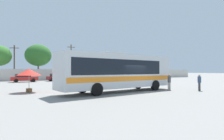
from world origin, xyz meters
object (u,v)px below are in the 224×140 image
utility_pole_far (71,61)px  roadside_tree_midleft (38,55)px  parked_car_third_grey (89,76)px  utility_pole_near (14,62)px  coach_bus_silver_orange (118,71)px  roadside_tree_midright (77,60)px  vendor_umbrella_secondary_red (29,73)px  parked_car_leftmost_red (24,78)px  roadside_tree_right (110,60)px  passenger_waiting_on_apron (199,81)px  parked_car_second_maroon (57,77)px  attendant_by_bus_door (169,81)px

utility_pole_far → roadside_tree_midleft: bearing=161.9°
parked_car_third_grey → utility_pole_near: 16.01m
coach_bus_silver_orange → roadside_tree_midright: 32.38m
vendor_umbrella_secondary_red → utility_pole_far: size_ratio=0.27×
vendor_umbrella_secondary_red → parked_car_leftmost_red: bearing=88.0°
utility_pole_far → roadside_tree_midleft: size_ratio=1.02×
coach_bus_silver_orange → parked_car_leftmost_red: coach_bus_silver_orange is taller
roadside_tree_right → roadside_tree_midleft: bearing=-177.0°
parked_car_third_grey → roadside_tree_midright: roadside_tree_midright is taller
passenger_waiting_on_apron → parked_car_second_maroon: bearing=108.5°
vendor_umbrella_secondary_red → utility_pole_near: size_ratio=0.30×
attendant_by_bus_door → roadside_tree_right: (10.60, 32.87, 4.26)m
utility_pole_near → roadside_tree_midright: utility_pole_near is taller
coach_bus_silver_orange → parked_car_second_maroon: (-0.82, 22.15, -1.22)m
vendor_umbrella_secondary_red → utility_pole_far: utility_pole_far is taller
roadside_tree_right → roadside_tree_midright: bearing=-179.6°
passenger_waiting_on_apron → coach_bus_silver_orange: bearing=158.1°
parked_car_second_maroon → utility_pole_near: utility_pole_near is taller
parked_car_leftmost_red → roadside_tree_right: (22.88, 10.33, 4.42)m
vendor_umbrella_secondary_red → roadside_tree_midright: 31.28m
coach_bus_silver_orange → attendant_by_bus_door: size_ratio=7.43×
passenger_waiting_on_apron → utility_pole_far: bearing=97.0°
coach_bus_silver_orange → passenger_waiting_on_apron: size_ratio=7.39×
attendant_by_bus_door → roadside_tree_midleft: (-8.72, 31.85, 4.64)m
utility_pole_far → roadside_tree_midright: 4.08m
parked_car_second_maroon → utility_pole_near: 10.67m
parked_car_third_grey → utility_pole_far: bearing=106.5°
utility_pole_far → roadside_tree_midright: utility_pole_far is taller
utility_pole_near → roadside_tree_midleft: size_ratio=0.92×
attendant_by_bus_door → vendor_umbrella_secondary_red: 13.78m
coach_bus_silver_orange → utility_pole_near: (-8.21, 29.19, 1.90)m
parked_car_second_maroon → parked_car_third_grey: 6.51m
coach_bus_silver_orange → passenger_waiting_on_apron: 8.26m
utility_pole_near → utility_pole_far: bearing=-3.7°
parked_car_leftmost_red → utility_pole_far: (10.57, 7.02, 3.53)m
parked_car_third_grey → roadside_tree_midright: size_ratio=0.72×
utility_pole_near → passenger_waiting_on_apron: bearing=-63.9°
parked_car_leftmost_red → parked_car_third_grey: parked_car_third_grey is taller
coach_bus_silver_orange → parked_car_leftmost_red: size_ratio=2.72×
parked_car_second_maroon → roadside_tree_right: bearing=29.6°
vendor_umbrella_secondary_red → utility_pole_near: bearing=91.7°
attendant_by_bus_door → utility_pole_near: bearing=114.2°
utility_pole_near → coach_bus_silver_orange: bearing=-74.3°
parked_car_second_maroon → utility_pole_near: (-7.39, 7.04, 3.11)m
attendant_by_bus_door → utility_pole_near: 33.40m
attendant_by_bus_door → roadside_tree_midleft: bearing=105.3°
passenger_waiting_on_apron → parked_car_third_grey: size_ratio=0.37×
coach_bus_silver_orange → attendant_by_bus_door: bearing=-11.8°
coach_bus_silver_orange → utility_pole_far: (3.74, 28.42, 2.31)m
attendant_by_bus_door → roadside_tree_right: size_ratio=0.22×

